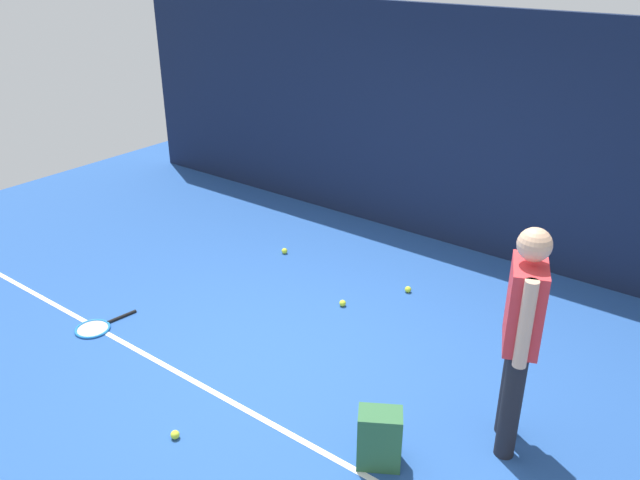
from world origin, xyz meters
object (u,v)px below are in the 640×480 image
Objects in this scene: tennis_player at (521,329)px; tennis_ball_by_fence at (175,435)px; tennis_racket at (96,328)px; backpack at (379,438)px; tennis_ball_mid_court at (408,289)px; tennis_ball_near_player at (284,251)px; tennis_ball_far_left at (343,303)px.

tennis_player reaches higher than tennis_ball_by_fence.
tennis_racket is 1.43× the size of backpack.
backpack is 6.67× the size of tennis_ball_mid_court.
tennis_ball_near_player is at bearing 178.66° from tennis_racket.
backpack is 6.67× the size of tennis_ball_by_fence.
tennis_ball_mid_court is at bearing 148.36° from tennis_racket.
tennis_ball_by_fence is 2.26m from tennis_ball_far_left.
tennis_racket is 9.56× the size of tennis_ball_mid_court.
tennis_ball_by_fence is at bearing -2.87° from backpack.
tennis_ball_near_player and tennis_ball_mid_court have the same top height.
tennis_ball_by_fence is (-1.93, -1.42, -0.93)m from tennis_player.
backpack is 6.67× the size of tennis_ball_near_player.
tennis_ball_far_left is at bearing 92.70° from tennis_ball_by_fence.
tennis_ball_by_fence is (1.71, -0.53, 0.02)m from tennis_racket.
tennis_racket is 2.36m from tennis_ball_far_left.
tennis_racket is 9.56× the size of tennis_ball_far_left.
tennis_player is at bearing -23.11° from tennis_ball_near_player.
tennis_ball_mid_court is at bearing 59.23° from tennis_ball_far_left.
tennis_racket is 1.79m from tennis_ball_by_fence.
tennis_ball_far_left is at bearing -120.77° from tennis_ball_mid_court.
tennis_ball_near_player is 1.00× the size of tennis_ball_mid_court.
tennis_ball_far_left reaches higher than tennis_racket.
tennis_ball_far_left is (1.60, 1.73, 0.02)m from tennis_racket.
tennis_ball_near_player reaches higher than tennis_racket.
backpack is at bearing 101.75° from tennis_racket.
tennis_player is at bearing -22.38° from tennis_ball_far_left.
backpack is 6.67× the size of tennis_ball_far_left.
tennis_ball_mid_court is at bearing -96.03° from backpack.
backpack is at bearing -47.72° from tennis_ball_far_left.
backpack is (3.02, 0.18, 0.20)m from tennis_racket.
tennis_ball_by_fence is at bearing 81.24° from tennis_racket.
tennis_player is at bearing 112.15° from tennis_racket.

